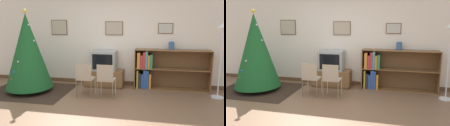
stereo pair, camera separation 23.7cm
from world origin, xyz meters
The scene contains 10 objects.
ground_plane centered at (0.00, 0.00, 0.00)m, with size 24.00×24.00×0.00m, color brown.
wall_back centered at (0.00, 2.34, 1.35)m, with size 8.12×0.11×2.70m.
area_rug centered at (-1.97, 1.25, 0.00)m, with size 2.05×1.62×0.01m.
christmas_tree centered at (-1.97, 1.25, 1.04)m, with size 1.16×1.16×2.07m.
tv_console centered at (-0.18, 2.03, 0.23)m, with size 1.06×0.48×0.46m.
television centered at (-0.18, 2.03, 0.73)m, with size 0.67×0.47×0.53m.
folding_chair_left centered at (-0.43, 1.09, 0.47)m, with size 0.40×0.40×0.82m.
folding_chair_right centered at (0.08, 1.09, 0.47)m, with size 0.40×0.40×0.82m.
bookshelf centered at (1.27, 2.11, 0.51)m, with size 1.93×0.36×1.06m.
vase centered at (1.59, 2.16, 1.16)m, with size 0.14×0.14×0.21m.
Camera 2 is at (1.39, -3.63, 1.78)m, focal length 35.00 mm.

